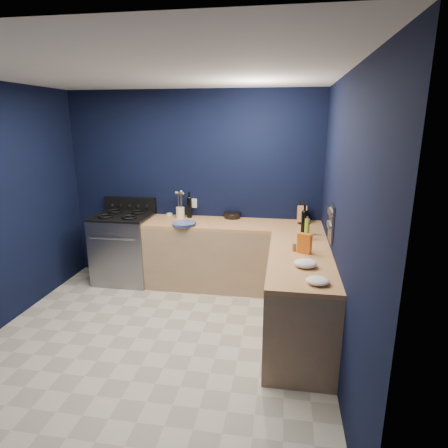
% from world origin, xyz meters
% --- Properties ---
extents(floor, '(3.50, 3.50, 0.02)m').
position_xyz_m(floor, '(0.00, 0.00, -0.01)').
color(floor, '#B6B0A0').
rests_on(floor, ground).
extents(ceiling, '(3.50, 3.50, 0.02)m').
position_xyz_m(ceiling, '(0.00, 0.00, 2.61)').
color(ceiling, silver).
rests_on(ceiling, ground).
extents(wall_back, '(3.50, 0.02, 2.60)m').
position_xyz_m(wall_back, '(0.00, 1.76, 1.30)').
color(wall_back, black).
rests_on(wall_back, ground).
extents(wall_right, '(0.02, 3.50, 2.60)m').
position_xyz_m(wall_right, '(1.76, 0.00, 1.30)').
color(wall_right, black).
rests_on(wall_right, ground).
extents(wall_front, '(3.50, 0.02, 2.60)m').
position_xyz_m(wall_front, '(0.00, -1.76, 1.30)').
color(wall_front, black).
rests_on(wall_front, ground).
extents(cab_back, '(2.30, 0.63, 0.86)m').
position_xyz_m(cab_back, '(0.60, 1.44, 0.43)').
color(cab_back, tan).
rests_on(cab_back, floor).
extents(top_back, '(2.30, 0.63, 0.04)m').
position_xyz_m(top_back, '(0.60, 1.44, 0.88)').
color(top_back, '#9B6235').
rests_on(top_back, cab_back).
extents(cab_right, '(0.63, 1.67, 0.86)m').
position_xyz_m(cab_right, '(1.44, 0.29, 0.43)').
color(cab_right, tan).
rests_on(cab_right, floor).
extents(top_right, '(0.63, 1.67, 0.04)m').
position_xyz_m(top_right, '(1.44, 0.29, 0.88)').
color(top_right, '#9B6235').
rests_on(top_right, cab_right).
extents(gas_range, '(0.76, 0.66, 0.92)m').
position_xyz_m(gas_range, '(-0.93, 1.42, 0.46)').
color(gas_range, gray).
rests_on(gas_range, floor).
extents(oven_door, '(0.59, 0.02, 0.42)m').
position_xyz_m(oven_door, '(-0.93, 1.10, 0.45)').
color(oven_door, black).
rests_on(oven_door, gas_range).
extents(cooktop, '(0.76, 0.66, 0.03)m').
position_xyz_m(cooktop, '(-0.93, 1.42, 0.94)').
color(cooktop, black).
rests_on(cooktop, gas_range).
extents(backguard, '(0.76, 0.06, 0.20)m').
position_xyz_m(backguard, '(-0.93, 1.72, 1.04)').
color(backguard, black).
rests_on(backguard, gas_range).
extents(spice_panel, '(0.02, 0.28, 0.38)m').
position_xyz_m(spice_panel, '(1.74, 0.55, 1.18)').
color(spice_panel, gray).
rests_on(spice_panel, wall_right).
extents(wall_outlet, '(0.09, 0.02, 0.13)m').
position_xyz_m(wall_outlet, '(0.00, 1.74, 1.08)').
color(wall_outlet, white).
rests_on(wall_outlet, wall_back).
extents(plate_stack, '(0.30, 0.30, 0.04)m').
position_xyz_m(plate_stack, '(-0.01, 1.21, 0.92)').
color(plate_stack, '#333F92').
rests_on(plate_stack, top_back).
extents(ramekin, '(0.09, 0.09, 0.03)m').
position_xyz_m(ramekin, '(-0.34, 1.69, 0.92)').
color(ramekin, white).
rests_on(ramekin, top_back).
extents(utensil_crock, '(0.15, 0.15, 0.15)m').
position_xyz_m(utensil_crock, '(-0.16, 1.60, 0.97)').
color(utensil_crock, '#F5EBBE').
rests_on(utensil_crock, top_back).
extents(wine_bottle_back, '(0.07, 0.07, 0.28)m').
position_xyz_m(wine_bottle_back, '(-0.03, 1.62, 1.04)').
color(wine_bottle_back, black).
rests_on(wine_bottle_back, top_back).
extents(lemon_basket, '(0.24, 0.24, 0.09)m').
position_xyz_m(lemon_basket, '(0.55, 1.69, 0.94)').
color(lemon_basket, black).
rests_on(lemon_basket, top_back).
extents(knife_block, '(0.12, 0.25, 0.27)m').
position_xyz_m(knife_block, '(1.49, 1.60, 1.01)').
color(knife_block, '#9B6032').
rests_on(knife_block, top_back).
extents(wine_bottle_right, '(0.07, 0.07, 0.28)m').
position_xyz_m(wine_bottle_right, '(1.49, 1.03, 1.04)').
color(wine_bottle_right, black).
rests_on(wine_bottle_right, top_right).
extents(oil_bottle, '(0.07, 0.07, 0.24)m').
position_xyz_m(oil_bottle, '(1.52, 0.87, 1.02)').
color(oil_bottle, '#80A72C').
rests_on(oil_bottle, top_right).
extents(spice_jar_near, '(0.05, 0.05, 0.09)m').
position_xyz_m(spice_jar_near, '(1.44, 0.47, 0.95)').
color(spice_jar_near, olive).
rests_on(spice_jar_near, top_right).
extents(spice_jar_far, '(0.04, 0.04, 0.08)m').
position_xyz_m(spice_jar_far, '(1.37, 0.44, 0.94)').
color(spice_jar_far, olive).
rests_on(spice_jar_far, top_right).
extents(crouton_bag, '(0.15, 0.11, 0.20)m').
position_xyz_m(crouton_bag, '(1.47, 0.39, 1.00)').
color(crouton_bag, red).
rests_on(crouton_bag, top_right).
extents(towel_front, '(0.24, 0.22, 0.07)m').
position_xyz_m(towel_front, '(1.47, -0.00, 0.94)').
color(towel_front, white).
rests_on(towel_front, top_right).
extents(towel_end, '(0.24, 0.22, 0.06)m').
position_xyz_m(towel_end, '(1.55, -0.36, 0.93)').
color(towel_end, white).
rests_on(towel_end, top_right).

